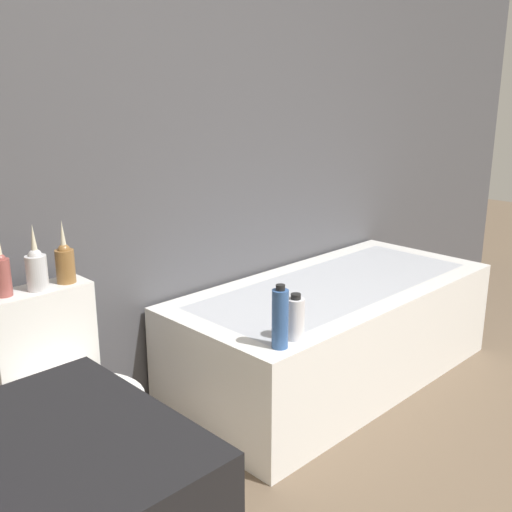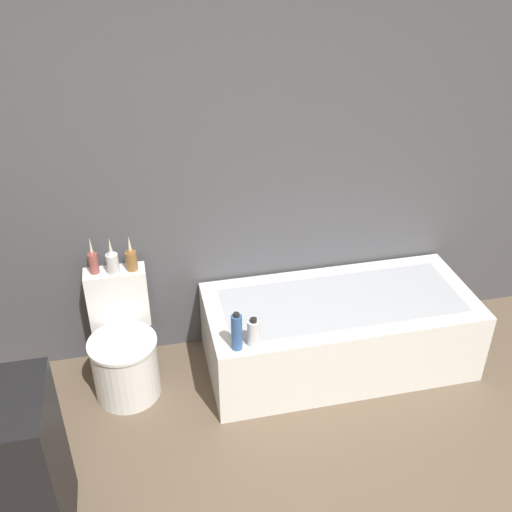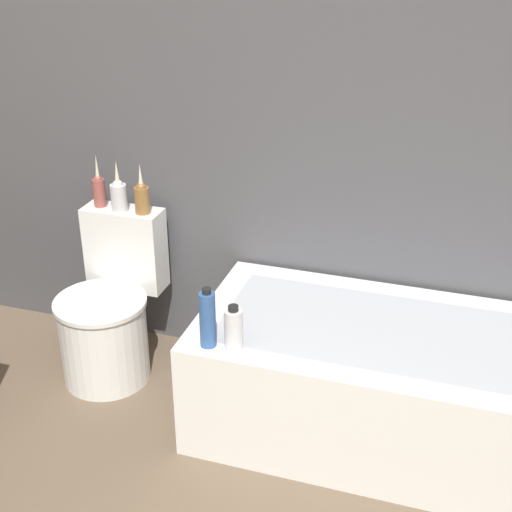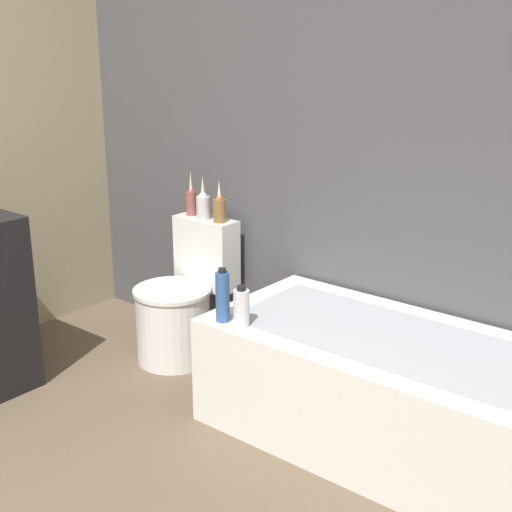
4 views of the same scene
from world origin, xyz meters
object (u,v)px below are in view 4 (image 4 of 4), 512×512
(vase_silver, at_px, (203,205))
(shampoo_bottle_short, at_px, (241,307))
(vase_gold, at_px, (191,200))
(shampoo_bottle_tall, at_px, (223,296))
(bathtub, at_px, (402,395))
(vase_bronze, at_px, (219,208))
(toilet, at_px, (182,306))

(vase_silver, height_order, shampoo_bottle_short, vase_silver)
(vase_gold, distance_m, shampoo_bottle_tall, 0.96)
(bathtub, relative_size, vase_bronze, 7.35)
(bathtub, distance_m, toilet, 1.34)
(vase_bronze, bearing_deg, vase_gold, 176.27)
(shampoo_bottle_tall, xyz_separation_m, shampoo_bottle_short, (0.10, 0.01, -0.03))
(vase_bronze, relative_size, shampoo_bottle_short, 1.27)
(vase_silver, bearing_deg, toilet, -90.00)
(vase_gold, distance_m, vase_silver, 0.11)
(toilet, relative_size, shampoo_bottle_short, 4.06)
(toilet, xyz_separation_m, shampoo_bottle_short, (0.72, -0.36, 0.29))
(vase_gold, distance_m, shampoo_bottle_short, 1.03)
(vase_silver, relative_size, shampoo_bottle_tall, 0.97)
(vase_gold, relative_size, vase_bronze, 1.06)
(vase_gold, xyz_separation_m, shampoo_bottle_tall, (0.74, -0.57, -0.20))
(bathtub, distance_m, vase_bronze, 1.38)
(vase_gold, relative_size, vase_silver, 1.04)
(toilet, bearing_deg, shampoo_bottle_tall, -30.49)
(shampoo_bottle_tall, bearing_deg, vase_bronze, 132.81)
(bathtub, relative_size, shampoo_bottle_short, 9.34)
(bathtub, distance_m, shampoo_bottle_short, 0.76)
(vase_bronze, distance_m, shampoo_bottle_tall, 0.79)
(toilet, relative_size, vase_silver, 3.13)
(bathtub, xyz_separation_m, vase_silver, (-1.34, 0.25, 0.56))
(bathtub, xyz_separation_m, vase_gold, (-1.45, 0.27, 0.56))
(vase_silver, height_order, vase_bronze, vase_silver)
(shampoo_bottle_tall, bearing_deg, vase_silver, 138.64)
(bathtub, xyz_separation_m, shampoo_bottle_tall, (-0.71, -0.30, 0.35))
(vase_gold, height_order, vase_silver, vase_gold)
(bathtub, bearing_deg, shampoo_bottle_short, -154.89)
(toilet, xyz_separation_m, shampoo_bottle_tall, (0.63, -0.37, 0.32))
(vase_silver, bearing_deg, vase_bronze, 3.92)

